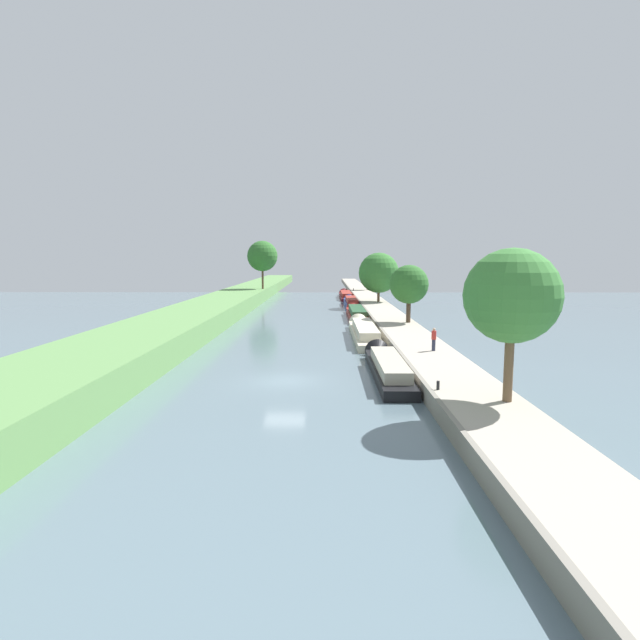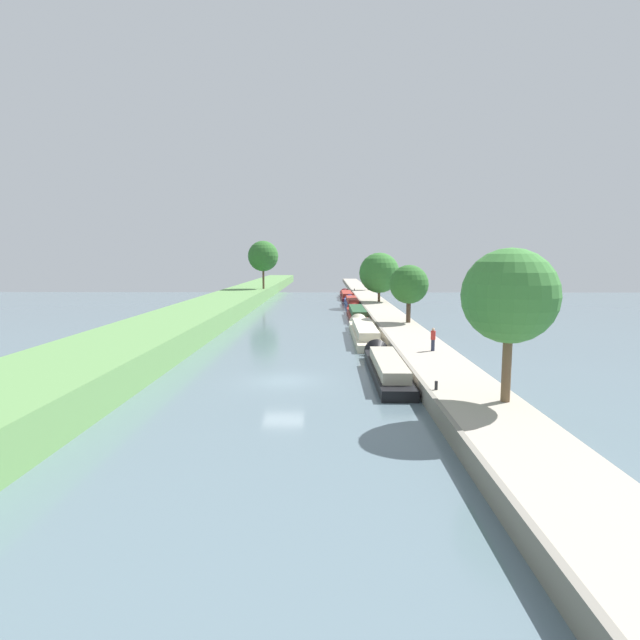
{
  "view_description": "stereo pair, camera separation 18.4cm",
  "coord_description": "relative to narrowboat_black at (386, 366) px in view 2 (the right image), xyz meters",
  "views": [
    {
      "loc": [
        2.5,
        -30.4,
        7.55
      ],
      "look_at": [
        1.96,
        22.5,
        1.0
      ],
      "focal_mm": 28.37,
      "sensor_mm": 36.0,
      "label": 1
    },
    {
      "loc": [
        2.68,
        -30.4,
        7.55
      ],
      "look_at": [
        1.96,
        22.5,
        1.0
      ],
      "focal_mm": 28.37,
      "sensor_mm": 36.0,
      "label": 2
    }
  ],
  "objects": [
    {
      "name": "ground_plane",
      "position": [
        -6.54,
        -2.02,
        -0.53
      ],
      "size": [
        160.0,
        160.0,
        0.0
      ],
      "primitive_type": "plane",
      "color": "slate"
    },
    {
      "name": "left_grassy_bank",
      "position": [
        -18.27,
        -2.02,
        0.49
      ],
      "size": [
        7.61,
        260.0,
        2.03
      ],
      "color": "#5B894C",
      "rests_on": "ground_plane"
    },
    {
      "name": "right_towpath",
      "position": [
        3.41,
        -2.02,
        -0.08
      ],
      "size": [
        4.04,
        260.0,
        0.9
      ],
      "color": "#A89E8E",
      "rests_on": "ground_plane"
    },
    {
      "name": "stone_quay",
      "position": [
        1.26,
        -2.02,
        -0.05
      ],
      "size": [
        0.25,
        260.0,
        0.95
      ],
      "color": "gray",
      "rests_on": "ground_plane"
    },
    {
      "name": "narrowboat_black",
      "position": [
        0.0,
        0.0,
        0.0
      ],
      "size": [
        1.97,
        13.15,
        1.93
      ],
      "color": "black",
      "rests_on": "ground_plane"
    },
    {
      "name": "narrowboat_cream",
      "position": [
        -0.34,
        15.41,
        0.05
      ],
      "size": [
        2.16,
        16.73,
        2.12
      ],
      "color": "beige",
      "rests_on": "ground_plane"
    },
    {
      "name": "narrowboat_red",
      "position": [
        -0.07,
        31.44,
        0.03
      ],
      "size": [
        2.03,
        15.72,
        2.01
      ],
      "color": "maroon",
      "rests_on": "ground_plane"
    },
    {
      "name": "narrowboat_blue",
      "position": [
        0.04,
        46.67,
        0.05
      ],
      "size": [
        1.87,
        14.97,
        1.92
      ],
      "color": "#283D93",
      "rests_on": "ground_plane"
    },
    {
      "name": "narrowboat_maroon",
      "position": [
        -0.16,
        62.68,
        -0.03
      ],
      "size": [
        2.18,
        16.7,
        2.07
      ],
      "color": "maroon",
      "rests_on": "ground_plane"
    },
    {
      "name": "tree_rightbank_near",
      "position": [
        4.45,
        -9.44,
        5.28
      ],
      "size": [
        4.34,
        4.34,
        7.1
      ],
      "color": "brown",
      "rests_on": "right_towpath"
    },
    {
      "name": "tree_rightbank_midnear",
      "position": [
        4.55,
        19.36,
        4.28
      ],
      "size": [
        3.97,
        3.97,
        5.92
      ],
      "color": "#4C3828",
      "rests_on": "right_towpath"
    },
    {
      "name": "tree_rightbank_midfar",
      "position": [
        4.04,
        43.97,
        4.73
      ],
      "size": [
        6.06,
        6.06,
        7.39
      ],
      "color": "brown",
      "rests_on": "right_towpath"
    },
    {
      "name": "tree_rightbank_far",
      "position": [
        4.87,
        72.26,
        4.18
      ],
      "size": [
        3.33,
        3.33,
        5.52
      ],
      "color": "brown",
      "rests_on": "right_towpath"
    },
    {
      "name": "tree_leftbank_downstream",
      "position": [
        -15.11,
        57.16,
        7.27
      ],
      "size": [
        5.36,
        5.36,
        8.46
      ],
      "color": "brown",
      "rests_on": "left_grassy_bank"
    },
    {
      "name": "person_walking",
      "position": [
        3.76,
        3.38,
        1.25
      ],
      "size": [
        0.34,
        0.34,
        1.66
      ],
      "color": "#282D42",
      "rests_on": "right_towpath"
    },
    {
      "name": "mooring_bollard_near",
      "position": [
        1.69,
        -7.4,
        0.6
      ],
      "size": [
        0.16,
        0.16,
        0.45
      ],
      "color": "black",
      "rests_on": "right_towpath"
    },
    {
      "name": "mooring_bollard_far",
      "position": [
        1.69,
        69.68,
        0.6
      ],
      "size": [
        0.16,
        0.16,
        0.45
      ],
      "color": "black",
      "rests_on": "right_towpath"
    }
  ]
}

